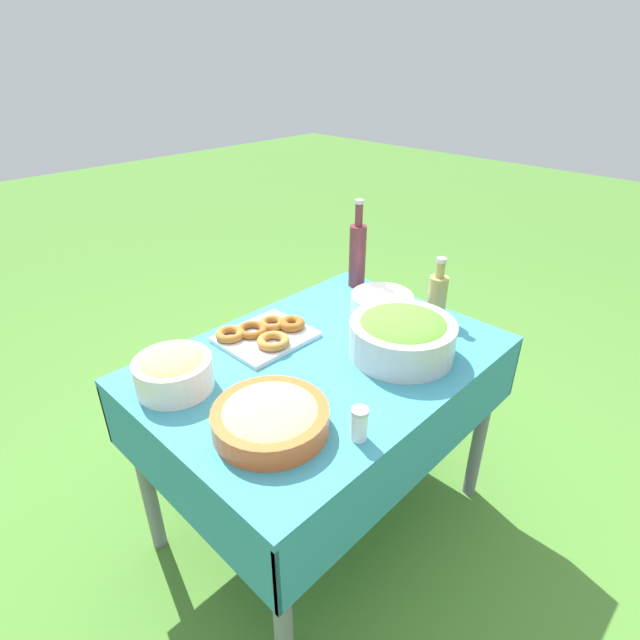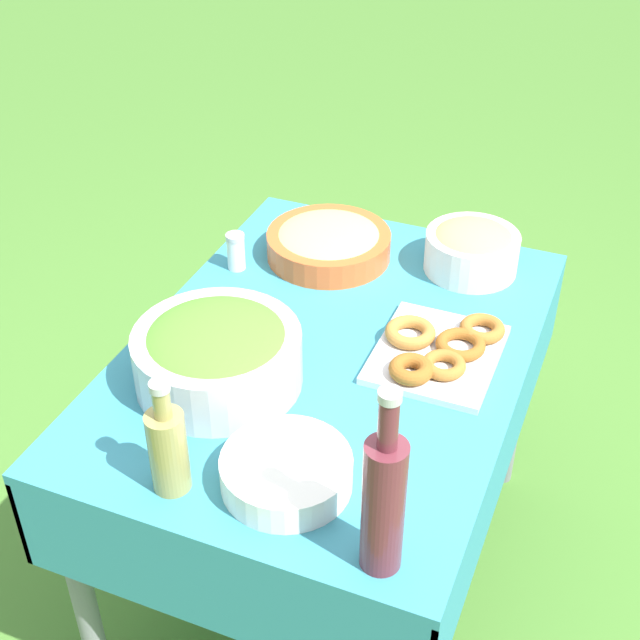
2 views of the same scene
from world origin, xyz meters
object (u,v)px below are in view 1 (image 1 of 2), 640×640
Objects in this scene: salad_bowl at (402,335)px; bread_bowl at (173,370)px; donut_platter at (265,334)px; wine_bottle at (357,253)px; olive_oil_bottle at (437,295)px; pasta_bowl at (270,417)px; plate_stack at (382,302)px.

bread_bowl is at bearing 148.98° from salad_bowl.
wine_bottle is (0.55, 0.06, 0.12)m from donut_platter.
salad_bowl reaches higher than donut_platter.
wine_bottle reaches higher than olive_oil_bottle.
salad_bowl is at bearing -2.84° from pasta_bowl.
olive_oil_bottle reaches higher than salad_bowl.
wine_bottle is at bearing 55.71° from salad_bowl.
plate_stack is (0.74, 0.22, -0.01)m from pasta_bowl.
plate_stack is at bearing -18.11° from donut_platter.
salad_bowl is at bearing -169.04° from olive_oil_bottle.
donut_platter is at bearing 51.52° from pasta_bowl.
salad_bowl is 1.51× the size of bread_bowl.
pasta_bowl is 0.94× the size of donut_platter.
pasta_bowl is at bearing -177.95° from olive_oil_bottle.
pasta_bowl is 0.83m from olive_oil_bottle.
olive_oil_bottle is 0.95m from bread_bowl.
bread_bowl is at bearing -174.59° from wine_bottle.
bread_bowl is (-0.92, -0.09, -0.08)m from wine_bottle.
salad_bowl is 1.43× the size of olive_oil_bottle.
wine_bottle is (0.84, 0.43, 0.10)m from pasta_bowl.
pasta_bowl reaches higher than donut_platter.
pasta_bowl is at bearing -128.48° from donut_platter.
donut_platter is at bearing 3.93° from bread_bowl.
plate_stack is 1.00× the size of olive_oil_bottle.
olive_oil_bottle is 1.05× the size of bread_bowl.
wine_bottle is 0.93m from bread_bowl.
olive_oil_bottle reaches higher than pasta_bowl.
olive_oil_bottle is 0.40m from wine_bottle.
bread_bowl is (-0.07, 0.34, 0.02)m from pasta_bowl.
wine_bottle is at bearing 26.82° from pasta_bowl.
donut_platter is 0.57m from wine_bottle.
bread_bowl is at bearing -176.07° from donut_platter.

